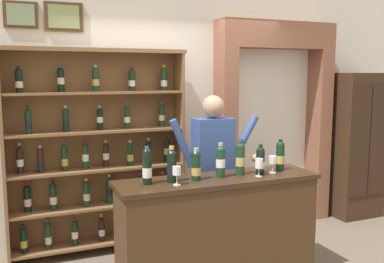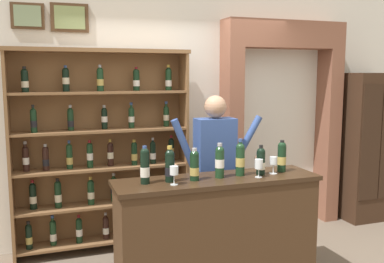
# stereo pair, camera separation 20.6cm
# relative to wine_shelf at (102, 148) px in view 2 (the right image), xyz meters

# --- Properties ---
(back_wall) EXTENTS (12.00, 0.19, 3.15)m
(back_wall) POSITION_rel_wine_shelf_xyz_m (0.87, 0.27, 0.46)
(back_wall) COLOR silver
(back_wall) RESTS_ON ground
(wine_shelf) EXTENTS (1.87, 0.31, 2.15)m
(wine_shelf) POSITION_rel_wine_shelf_xyz_m (0.00, 0.00, 0.00)
(wine_shelf) COLOR brown
(wine_shelf) RESTS_ON ground
(archway_doorway) EXTENTS (1.55, 0.45, 2.52)m
(archway_doorway) POSITION_rel_wine_shelf_xyz_m (2.20, 0.14, 0.32)
(archway_doorway) COLOR brown
(archway_doorway) RESTS_ON ground
(side_cabinet) EXTENTS (0.64, 0.46, 1.90)m
(side_cabinet) POSITION_rel_wine_shelf_xyz_m (3.38, -0.13, -0.16)
(side_cabinet) COLOR #382316
(side_cabinet) RESTS_ON ground
(tasting_counter) EXTENTS (1.81, 0.50, 1.00)m
(tasting_counter) POSITION_rel_wine_shelf_xyz_m (0.84, -1.18, -0.61)
(tasting_counter) COLOR #422B19
(tasting_counter) RESTS_ON ground
(shopkeeper) EXTENTS (0.98, 0.22, 1.69)m
(shopkeeper) POSITION_rel_wine_shelf_xyz_m (1.02, -0.69, -0.07)
(shopkeeper) COLOR #2D3347
(shopkeeper) RESTS_ON ground
(tasting_bottle_chianti) EXTENTS (0.08, 0.08, 0.32)m
(tasting_bottle_chianti) POSITION_rel_wine_shelf_xyz_m (0.20, -1.17, 0.04)
(tasting_bottle_chianti) COLOR black
(tasting_bottle_chianti) RESTS_ON tasting_counter
(tasting_bottle_riserva) EXTENTS (0.08, 0.08, 0.30)m
(tasting_bottle_riserva) POSITION_rel_wine_shelf_xyz_m (0.41, -1.18, 0.03)
(tasting_bottle_riserva) COLOR black
(tasting_bottle_riserva) RESTS_ON tasting_counter
(tasting_bottle_grappa) EXTENTS (0.08, 0.08, 0.28)m
(tasting_bottle_grappa) POSITION_rel_wine_shelf_xyz_m (0.62, -1.20, 0.02)
(tasting_bottle_grappa) COLOR black
(tasting_bottle_grappa) RESTS_ON tasting_counter
(tasting_bottle_super_tuscan) EXTENTS (0.08, 0.08, 0.31)m
(tasting_bottle_super_tuscan) POSITION_rel_wine_shelf_xyz_m (0.86, -1.18, 0.04)
(tasting_bottle_super_tuscan) COLOR #19381E
(tasting_bottle_super_tuscan) RESTS_ON tasting_counter
(tasting_bottle_vin_santo) EXTENTS (0.08, 0.08, 0.33)m
(tasting_bottle_vin_santo) POSITION_rel_wine_shelf_xyz_m (1.06, -1.17, 0.04)
(tasting_bottle_vin_santo) COLOR #19381E
(tasting_bottle_vin_santo) RESTS_ON tasting_counter
(tasting_bottle_brunello) EXTENTS (0.08, 0.08, 0.27)m
(tasting_bottle_brunello) POSITION_rel_wine_shelf_xyz_m (1.24, -1.20, 0.01)
(tasting_bottle_brunello) COLOR black
(tasting_bottle_brunello) RESTS_ON tasting_counter
(tasting_bottle_rosso) EXTENTS (0.08, 0.08, 0.29)m
(tasting_bottle_rosso) POSITION_rel_wine_shelf_xyz_m (1.49, -1.15, 0.03)
(tasting_bottle_rosso) COLOR black
(tasting_bottle_rosso) RESTS_ON tasting_counter
(wine_glass_center) EXTENTS (0.07, 0.07, 0.16)m
(wine_glass_center) POSITION_rel_wine_shelf_xyz_m (0.41, -1.28, -0.00)
(wine_glass_center) COLOR silver
(wine_glass_center) RESTS_ON tasting_counter
(wine_glass_right) EXTENTS (0.07, 0.07, 0.16)m
(wine_glass_right) POSITION_rel_wine_shelf_xyz_m (1.37, -1.21, -0.00)
(wine_glass_right) COLOR silver
(wine_glass_right) RESTS_ON tasting_counter
(wine_glass_left) EXTENTS (0.07, 0.07, 0.16)m
(wine_glass_left) POSITION_rel_wine_shelf_xyz_m (1.18, -1.28, -0.00)
(wine_glass_left) COLOR silver
(wine_glass_left) RESTS_ON tasting_counter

